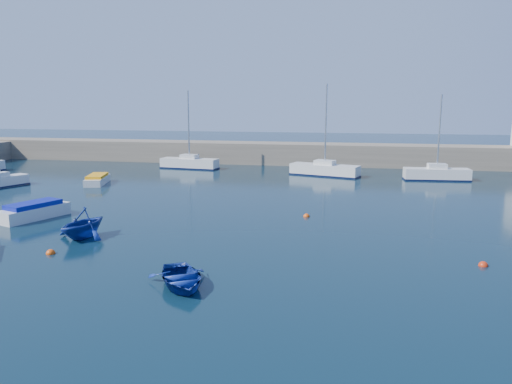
% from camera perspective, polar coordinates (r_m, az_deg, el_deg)
% --- Properties ---
extents(ground, '(220.00, 220.00, 0.00)m').
position_cam_1_polar(ground, '(19.20, -11.54, -13.80)').
color(ground, black).
rests_on(ground, ground).
extents(back_wall, '(96.00, 4.50, 2.60)m').
position_cam_1_polar(back_wall, '(62.81, 4.87, 4.38)').
color(back_wall, '#746959').
rests_on(back_wall, ground).
extents(sailboat_3, '(3.06, 5.16, 6.71)m').
position_cam_1_polar(sailboat_3, '(51.35, -27.18, 1.09)').
color(sailboat_3, silver).
rests_on(sailboat_3, ground).
extents(sailboat_5, '(6.95, 2.65, 8.97)m').
position_cam_1_polar(sailboat_5, '(59.05, -7.61, 3.32)').
color(sailboat_5, silver).
rests_on(sailboat_5, ground).
extents(sailboat_6, '(7.56, 4.09, 9.55)m').
position_cam_1_polar(sailboat_6, '(53.35, 7.85, 2.57)').
color(sailboat_6, silver).
rests_on(sailboat_6, ground).
extents(sailboat_7, '(6.44, 2.26, 8.43)m').
position_cam_1_polar(sailboat_7, '(53.01, 19.95, 1.99)').
color(sailboat_7, silver).
rests_on(sailboat_7, ground).
extents(motorboat_1, '(3.11, 4.91, 1.14)m').
position_cam_1_polar(motorboat_1, '(36.62, -24.04, -1.99)').
color(motorboat_1, silver).
rests_on(motorboat_1, ground).
extents(motorboat_2, '(2.68, 4.65, 0.91)m').
position_cam_1_polar(motorboat_2, '(49.91, -17.69, 1.38)').
color(motorboat_2, silver).
rests_on(motorboat_2, ground).
extents(dinghy_center, '(3.95, 4.33, 0.73)m').
position_cam_1_polar(dinghy_center, '(21.76, -8.57, -9.71)').
color(dinghy_center, navy).
rests_on(dinghy_center, ground).
extents(dinghy_left, '(3.54, 3.89, 1.76)m').
position_cam_1_polar(dinghy_left, '(30.39, -19.21, -3.37)').
color(dinghy_left, navy).
rests_on(dinghy_left, ground).
extents(buoy_0, '(0.48, 0.48, 0.48)m').
position_cam_1_polar(buoy_0, '(28.10, -22.41, -6.54)').
color(buoy_0, '#D3460B').
rests_on(buoy_0, ground).
extents(buoy_1, '(0.46, 0.46, 0.46)m').
position_cam_1_polar(buoy_1, '(26.51, 24.53, -7.70)').
color(buoy_1, '#B7280D').
rests_on(buoy_1, ground).
extents(buoy_3, '(0.45, 0.45, 0.45)m').
position_cam_1_polar(buoy_3, '(34.29, 5.79, -2.83)').
color(buoy_3, '#D3460B').
rests_on(buoy_3, ground).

